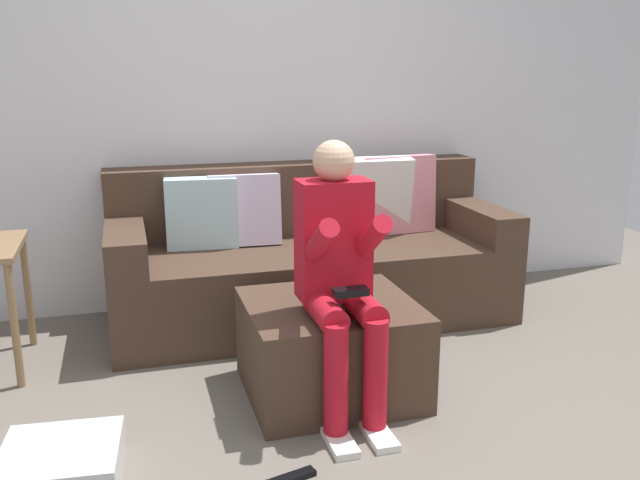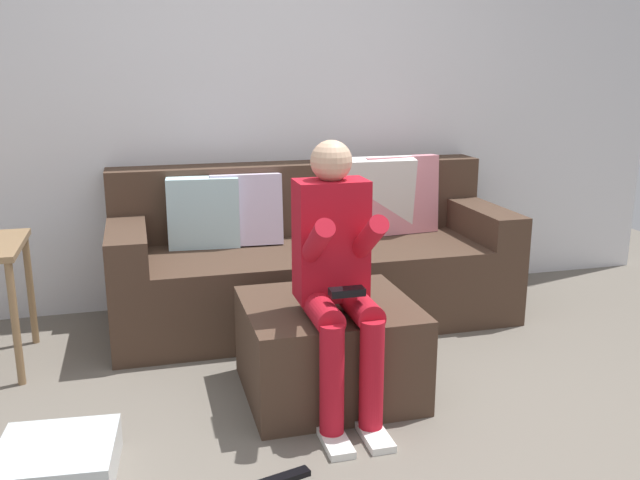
# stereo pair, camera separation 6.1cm
# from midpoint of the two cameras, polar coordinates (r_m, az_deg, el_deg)

# --- Properties ---
(ground_plane) EXTENTS (7.24, 7.24, 0.00)m
(ground_plane) POSITION_cam_midpoint_polar(r_m,az_deg,el_deg) (2.76, 2.02, -17.52)
(ground_plane) COLOR #6B6359
(wall_back) EXTENTS (5.57, 0.10, 2.55)m
(wall_back) POSITION_cam_midpoint_polar(r_m,az_deg,el_deg) (4.24, -6.24, 11.90)
(wall_back) COLOR silver
(wall_back) RESTS_ON ground_plane
(couch_sectional) EXTENTS (2.27, 0.89, 0.92)m
(couch_sectional) POSITION_cam_midpoint_polar(r_m,az_deg,el_deg) (4.03, -1.34, -1.48)
(couch_sectional) COLOR #473326
(couch_sectional) RESTS_ON ground_plane
(ottoman) EXTENTS (0.75, 0.69, 0.43)m
(ottoman) POSITION_cam_midpoint_polar(r_m,az_deg,el_deg) (3.13, 0.30, -8.98)
(ottoman) COLOR #473326
(ottoman) RESTS_ON ground_plane
(person_seated) EXTENTS (0.30, 0.57, 1.16)m
(person_seated) POSITION_cam_midpoint_polar(r_m,az_deg,el_deg) (2.81, 1.05, -2.41)
(person_seated) COLOR red
(person_seated) RESTS_ON ground_plane
(storage_bin) EXTENTS (0.45, 0.43, 0.13)m
(storage_bin) POSITION_cam_midpoint_polar(r_m,az_deg,el_deg) (2.75, -21.38, -17.02)
(storage_bin) COLOR silver
(storage_bin) RESTS_ON ground_plane
(remote_near_ottoman) EXTENTS (0.20, 0.10, 0.02)m
(remote_near_ottoman) POSITION_cam_midpoint_polar(r_m,az_deg,el_deg) (2.61, -3.22, -19.22)
(remote_near_ottoman) COLOR black
(remote_near_ottoman) RESTS_ON ground_plane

